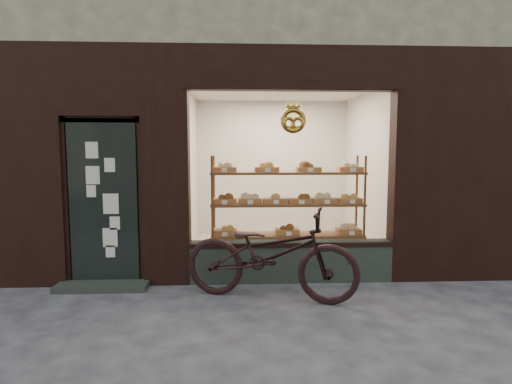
{
  "coord_description": "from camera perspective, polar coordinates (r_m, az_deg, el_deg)",
  "views": [
    {
      "loc": [
        -0.26,
        -3.14,
        1.74
      ],
      "look_at": [
        -0.03,
        2.0,
        1.23
      ],
      "focal_mm": 28.0,
      "sensor_mm": 36.0,
      "label": 1
    }
  ],
  "objects": [
    {
      "name": "ground",
      "position": [
        3.6,
        2.07,
        -23.25
      ],
      "size": [
        90.0,
        90.0,
        0.0
      ],
      "primitive_type": "plane",
      "color": "#323039"
    },
    {
      "name": "display_shelf",
      "position": [
        5.8,
        4.5,
        -2.92
      ],
      "size": [
        2.2,
        0.45,
        1.7
      ],
      "color": "brown",
      "rests_on": "ground"
    },
    {
      "name": "bicycle",
      "position": [
        4.77,
        2.04,
        -8.84
      ],
      "size": [
        2.2,
        1.28,
        1.09
      ],
      "primitive_type": "imported",
      "rotation": [
        0.0,
        0.0,
        1.28
      ],
      "color": "black",
      "rests_on": "ground"
    }
  ]
}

